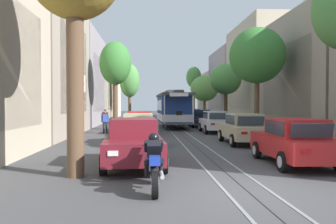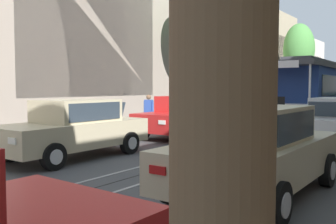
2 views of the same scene
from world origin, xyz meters
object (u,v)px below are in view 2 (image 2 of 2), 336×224
street_tree_kerb_left_second (198,20)px  cable_car_trolley (311,93)px  parked_car_red_mid_left (183,116)px  parked_car_beige_second_right (256,150)px  pedestrian_on_right_pavement (188,105)px  street_tree_kerb_left_mid (299,50)px  pedestrian_crossing_far (149,110)px  parked_car_beige_second_left (74,128)px

street_tree_kerb_left_second → cable_car_trolley: bearing=29.4°
parked_car_red_mid_left → parked_car_beige_second_right: size_ratio=1.00×
street_tree_kerb_left_second → pedestrian_on_right_pavement: bearing=148.9°
street_tree_kerb_left_second → street_tree_kerb_left_mid: (0.37, 15.68, -0.26)m
street_tree_kerb_left_second → cable_car_trolley: (4.91, 2.77, -3.67)m
cable_car_trolley → pedestrian_crossing_far: (-5.33, -6.25, -0.76)m
parked_car_beige_second_left → pedestrian_on_right_pavement: 10.88m
pedestrian_crossing_far → parked_car_red_mid_left: bearing=-20.4°
parked_car_red_mid_left → parked_car_beige_second_right: (5.53, -6.06, 0.00)m
parked_car_beige_second_right → cable_car_trolley: size_ratio=0.48×
parked_car_beige_second_left → parked_car_red_mid_left: same height
parked_car_beige_second_left → street_tree_kerb_left_mid: (-1.73, 25.58, 4.28)m
street_tree_kerb_left_mid → pedestrian_crossing_far: (-0.79, -19.16, -4.17)m
parked_car_beige_second_left → parked_car_beige_second_right: 5.51m
cable_car_trolley → street_tree_kerb_left_second: bearing=-150.6°
street_tree_kerb_left_second → pedestrian_crossing_far: bearing=-96.8°
cable_car_trolley → pedestrian_on_right_pavement: size_ratio=5.42×
street_tree_kerb_left_mid → cable_car_trolley: size_ratio=0.79×
street_tree_kerb_left_mid → pedestrian_crossing_far: street_tree_kerb_left_mid is taller
street_tree_kerb_left_mid → pedestrian_on_right_pavement: (-1.30, -15.12, -4.12)m
parked_car_beige_second_left → street_tree_kerb_left_second: 11.09m
parked_car_red_mid_left → pedestrian_crossing_far: (-2.46, 0.92, 0.10)m
street_tree_kerb_left_mid → pedestrian_crossing_far: size_ratio=4.54×
pedestrian_on_right_pavement → street_tree_kerb_left_mid: bearing=85.1°
cable_car_trolley → pedestrian_crossing_far: bearing=-130.5°
parked_car_beige_second_left → pedestrian_crossing_far: pedestrian_crossing_far is taller
pedestrian_on_right_pavement → pedestrian_crossing_far: 4.07m
pedestrian_crossing_far → parked_car_beige_second_left: bearing=-68.6°
parked_car_beige_second_right → street_tree_kerb_left_second: size_ratio=0.61×
parked_car_red_mid_left → cable_car_trolley: (2.86, 7.17, 0.86)m
street_tree_kerb_left_mid → pedestrian_crossing_far: bearing=-92.4°
parked_car_beige_second_left → pedestrian_crossing_far: size_ratio=2.73×
street_tree_kerb_left_second → street_tree_kerb_left_mid: street_tree_kerb_left_mid is taller
parked_car_red_mid_left → parked_car_beige_second_right: bearing=-47.6°
pedestrian_on_right_pavement → street_tree_kerb_left_second: bearing=-31.1°
street_tree_kerb_left_second → street_tree_kerb_left_mid: 15.69m
parked_car_beige_second_left → street_tree_kerb_left_second: size_ratio=0.61×
cable_car_trolley → parked_car_beige_second_left: bearing=-102.5°
cable_car_trolley → pedestrian_on_right_pavement: 6.28m
parked_car_beige_second_right → street_tree_kerb_left_mid: bearing=105.4°
parked_car_beige_second_left → parked_car_beige_second_right: same height
street_tree_kerb_left_mid → pedestrian_crossing_far: 19.63m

